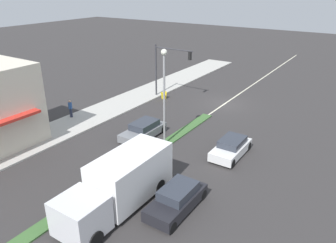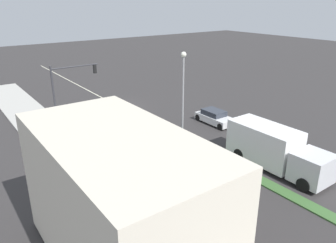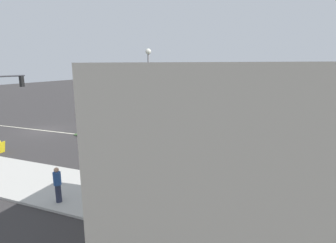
% 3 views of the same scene
% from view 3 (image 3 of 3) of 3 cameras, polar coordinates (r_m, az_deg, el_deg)
% --- Properties ---
extents(ground_plane, '(160.00, 160.00, 0.00)m').
position_cam_3_polar(ground_plane, '(19.87, 13.75, -6.46)').
color(ground_plane, '#333030').
extents(sidewalk_right, '(4.00, 73.00, 0.12)m').
position_cam_3_polar(sidewalk_right, '(11.65, 10.16, -19.96)').
color(sidewalk_right, '#B2AFA8').
rests_on(sidewalk_right, ground).
extents(lane_marking_center, '(0.16, 60.00, 0.01)m').
position_cam_3_polar(lane_marking_center, '(28.23, -25.41, -1.78)').
color(lane_marking_center, beige).
rests_on(lane_marking_center, ground).
extents(building_corner_store, '(5.88, 10.18, 6.16)m').
position_cam_3_polar(building_corner_store, '(8.51, 23.11, -9.64)').
color(building_corner_store, beige).
rests_on(building_corner_store, sidewalk_right).
extents(street_lamp, '(0.44, 0.44, 7.37)m').
position_cam_3_polar(street_lamp, '(20.77, -4.21, 8.12)').
color(street_lamp, gray).
rests_on(street_lamp, median_strip).
extents(pedestrian, '(0.34, 0.34, 1.65)m').
position_cam_3_polar(pedestrian, '(13.08, -22.91, -12.42)').
color(pedestrian, '#282D42').
rests_on(pedestrian, sidewalk_right).
extents(warning_aframe_sign, '(0.45, 0.53, 0.84)m').
position_cam_3_polar(warning_aframe_sign, '(22.58, -32.67, -4.70)').
color(warning_aframe_sign, yellow).
rests_on(warning_aframe_sign, ground).
extents(delivery_truck, '(2.44, 7.50, 2.87)m').
position_cam_3_polar(delivery_truck, '(21.51, 17.20, -1.17)').
color(delivery_truck, silver).
rests_on(delivery_truck, ground).
extents(van_white, '(1.79, 3.93, 1.30)m').
position_cam_3_polar(van_white, '(26.41, -2.01, -0.10)').
color(van_white, silver).
rests_on(van_white, ground).
extents(suv_grey, '(1.82, 4.24, 1.33)m').
position_cam_3_polar(suv_grey, '(19.65, -7.24, -4.46)').
color(suv_grey, slate).
rests_on(suv_grey, ground).
extents(sedan_dark, '(1.78, 4.12, 1.40)m').
position_cam_3_polar(sedan_dark, '(24.53, 14.26, -1.34)').
color(sedan_dark, black).
rests_on(sedan_dark, ground).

